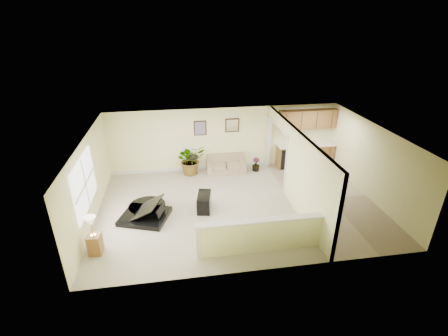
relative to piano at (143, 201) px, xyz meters
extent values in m
plane|color=tan|center=(3.03, 0.14, -0.54)|extent=(9.00, 9.00, 0.00)
cube|color=#EEECA3|center=(3.03, 3.14, 0.71)|extent=(9.00, 0.04, 2.50)
cube|color=#EEECA3|center=(3.03, -2.86, 0.71)|extent=(9.00, 0.04, 2.50)
cube|color=#EEECA3|center=(-1.47, 0.14, 0.71)|extent=(0.04, 6.00, 2.50)
cube|color=#EEECA3|center=(7.53, 0.14, 0.71)|extent=(0.04, 6.00, 2.50)
cube|color=silver|center=(3.03, 0.14, 1.96)|extent=(9.00, 6.00, 0.04)
cube|color=tan|center=(6.18, 0.14, -0.54)|extent=(2.70, 6.00, 0.01)
cube|color=#EEECA3|center=(4.83, -1.06, 0.71)|extent=(0.12, 3.60, 2.50)
cube|color=#EEECA3|center=(4.83, 1.91, 1.76)|extent=(0.12, 2.35, 0.40)
cube|color=#EEECA3|center=(3.18, -2.16, -0.07)|extent=(3.30, 0.12, 0.95)
cube|color=silver|center=(3.18, -2.16, 0.42)|extent=(3.40, 0.22, 0.05)
cube|color=silver|center=(1.53, -2.16, -0.04)|extent=(0.14, 0.14, 1.00)
cube|color=white|center=(-1.46, -0.36, 0.91)|extent=(0.05, 2.15, 1.45)
cube|color=#321B12|center=(2.08, 3.11, 1.21)|extent=(0.48, 0.03, 0.58)
cube|color=#935D79|center=(2.08, 3.09, 1.21)|extent=(0.40, 0.01, 0.50)
cube|color=#321B12|center=(3.33, 3.11, 1.26)|extent=(0.55, 0.03, 0.55)
cube|color=silver|center=(3.33, 3.09, 1.26)|extent=(0.46, 0.01, 0.46)
cube|color=brown|center=(6.33, 2.84, -0.09)|extent=(2.30, 0.60, 0.90)
cube|color=silver|center=(6.33, 2.84, 0.38)|extent=(2.36, 0.65, 0.04)
cube|color=black|center=(5.53, 2.83, -0.11)|extent=(0.60, 0.60, 0.84)
cube|color=brown|center=(6.33, 2.96, 1.41)|extent=(2.30, 0.35, 0.75)
cube|color=black|center=(0.04, -0.13, 0.18)|extent=(1.68, 1.57, 0.28)
cylinder|color=black|center=(-0.11, 0.39, 0.18)|extent=(1.17, 1.17, 0.28)
cube|color=white|center=(0.85, -0.13, 0.15)|extent=(0.51, 0.96, 0.02)
cube|color=black|center=(-0.06, -0.04, 0.44)|extent=(1.38, 1.38, 0.64)
cube|color=black|center=(1.89, 0.11, -0.28)|extent=(0.55, 0.86, 0.53)
cube|color=#9F8365|center=(3.03, 2.77, -0.33)|extent=(1.57, 0.95, 0.43)
cube|color=#9F8365|center=(3.03, 3.10, 0.10)|extent=(1.53, 0.29, 0.45)
cube|color=#9F8365|center=(2.36, 2.77, -0.04)|extent=(0.23, 0.87, 0.16)
cube|color=#9F8365|center=(3.70, 2.77, -0.04)|extent=(0.23, 0.87, 0.16)
cylinder|color=black|center=(1.71, 2.79, -0.53)|extent=(0.36, 0.36, 0.03)
cylinder|color=black|center=(1.71, 2.79, -0.19)|extent=(0.04, 0.04, 0.69)
cylinder|color=black|center=(1.71, 2.79, 0.16)|extent=(0.50, 0.50, 0.03)
cylinder|color=black|center=(1.65, 2.79, -0.42)|extent=(0.34, 0.34, 0.24)
imported|color=#174E17|center=(1.65, 2.79, 0.06)|extent=(1.32, 1.23, 1.21)
cylinder|color=black|center=(4.23, 2.66, -0.45)|extent=(0.28, 0.28, 0.20)
imported|color=#174E17|center=(4.23, 2.66, -0.27)|extent=(0.31, 0.31, 0.54)
cube|color=brown|center=(-1.12, -1.58, -0.26)|extent=(0.36, 0.36, 0.56)
cylinder|color=gold|center=(-1.12, -1.58, 0.03)|extent=(0.15, 0.15, 0.02)
cylinder|color=gold|center=(-1.12, -1.58, 0.22)|extent=(0.03, 0.03, 0.38)
cone|color=beige|center=(-1.12, -1.58, 0.45)|extent=(0.30, 0.30, 0.24)
camera|label=1|loc=(1.14, -8.78, 5.12)|focal=26.00mm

